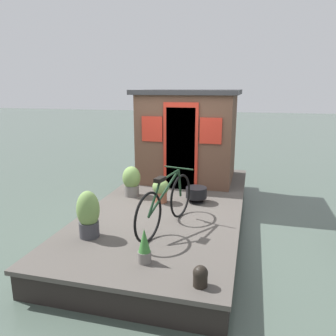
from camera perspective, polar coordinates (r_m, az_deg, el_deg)
ground_plane at (r=6.38m, az=0.45°, el=-9.48°), size 60.00×60.00×0.00m
houseboat_deck at (r=6.30m, az=0.46°, el=-7.68°), size 5.64×2.62×0.43m
houseboat_cabin at (r=7.61m, az=3.60°, el=5.74°), size 1.92×2.23×2.04m
bicycle at (r=4.97m, az=-0.36°, el=-6.13°), size 1.71×0.56×0.86m
potted_plant_fern at (r=6.52m, az=-6.32°, el=-2.18°), size 0.35×0.35×0.59m
potted_plant_basil at (r=4.85m, az=-13.61°, el=-7.76°), size 0.32×0.32×0.69m
potted_plant_ivy at (r=4.12m, az=-4.11°, el=-13.37°), size 0.17×0.17×0.44m
potted_plant_sage at (r=6.13m, az=-1.25°, el=-3.76°), size 0.31×0.31×0.44m
charcoal_grill at (r=6.18m, az=4.93°, el=-4.31°), size 0.39×0.39×0.28m
mooring_bollard at (r=3.74m, az=5.62°, el=-18.09°), size 0.17×0.17×0.24m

